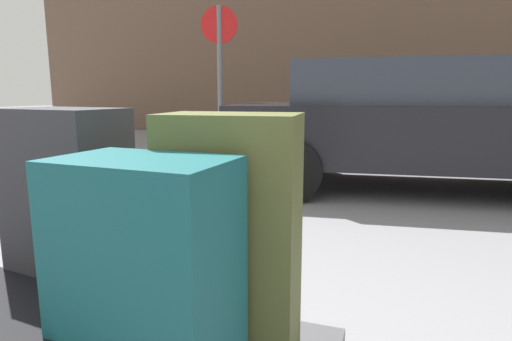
{
  "coord_description": "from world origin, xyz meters",
  "views": [
    {
      "loc": [
        0.7,
        -0.85,
        1.08
      ],
      "look_at": [
        0.0,
        1.2,
        0.69
      ],
      "focal_mm": 29.89,
      "sensor_mm": 36.0,
      "label": 1
    }
  ],
  "objects_px": {
    "suitcase_charcoal_rear_left": "(70,223)",
    "suitcase_olive_stacked_top": "(232,241)",
    "no_parking_sign": "(220,70)",
    "suitcase_teal_center": "(148,290)",
    "parked_car": "(422,123)"
  },
  "relations": [
    {
      "from": "suitcase_charcoal_rear_left",
      "to": "no_parking_sign",
      "type": "relative_size",
      "value": 0.31
    },
    {
      "from": "suitcase_charcoal_rear_left",
      "to": "suitcase_olive_stacked_top",
      "type": "relative_size",
      "value": 1.01
    },
    {
      "from": "suitcase_olive_stacked_top",
      "to": "no_parking_sign",
      "type": "height_order",
      "value": "no_parking_sign"
    },
    {
      "from": "suitcase_olive_stacked_top",
      "to": "no_parking_sign",
      "type": "distance_m",
      "value": 4.93
    },
    {
      "from": "parked_car",
      "to": "no_parking_sign",
      "type": "relative_size",
      "value": 2.01
    },
    {
      "from": "suitcase_olive_stacked_top",
      "to": "parked_car",
      "type": "distance_m",
      "value": 4.14
    },
    {
      "from": "parked_car",
      "to": "no_parking_sign",
      "type": "bearing_deg",
      "value": 171.98
    },
    {
      "from": "parked_car",
      "to": "suitcase_charcoal_rear_left",
      "type": "bearing_deg",
      "value": -105.78
    },
    {
      "from": "suitcase_charcoal_rear_left",
      "to": "suitcase_olive_stacked_top",
      "type": "distance_m",
      "value": 0.53
    },
    {
      "from": "suitcase_teal_center",
      "to": "parked_car",
      "type": "bearing_deg",
      "value": 83.54
    },
    {
      "from": "suitcase_charcoal_rear_left",
      "to": "no_parking_sign",
      "type": "bearing_deg",
      "value": 114.22
    },
    {
      "from": "suitcase_olive_stacked_top",
      "to": "suitcase_teal_center",
      "type": "bearing_deg",
      "value": -118.22
    },
    {
      "from": "suitcase_olive_stacked_top",
      "to": "no_parking_sign",
      "type": "bearing_deg",
      "value": 108.07
    },
    {
      "from": "suitcase_teal_center",
      "to": "parked_car",
      "type": "xyz_separation_m",
      "value": [
        0.74,
        4.34,
        0.12
      ]
    },
    {
      "from": "suitcase_charcoal_rear_left",
      "to": "suitcase_olive_stacked_top",
      "type": "height_order",
      "value": "suitcase_charcoal_rear_left"
    }
  ]
}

